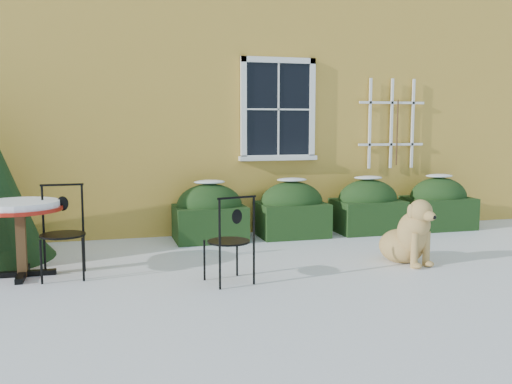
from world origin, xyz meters
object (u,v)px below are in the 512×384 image
object	(u,v)px
patio_chair_far	(63,231)
dog	(409,237)
bistro_table	(20,214)
patio_chair_near	(230,239)

from	to	relation	value
patio_chair_far	dog	xyz separation A→B (m)	(4.13, -0.49, -0.19)
bistro_table	patio_chair_near	bearing A→B (deg)	-21.91
bistro_table	dog	bearing A→B (deg)	-7.59
bistro_table	patio_chair_near	size ratio (longest dim) A/B	0.96
bistro_table	patio_chair_far	distance (m)	0.52
bistro_table	patio_chair_far	world-z (taller)	patio_chair_far
patio_chair_near	dog	xyz separation A→B (m)	(2.35, 0.29, -0.15)
dog	bistro_table	bearing A→B (deg)	159.32
bistro_table	patio_chair_near	world-z (taller)	patio_chair_near
bistro_table	patio_chair_far	size ratio (longest dim) A/B	0.89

